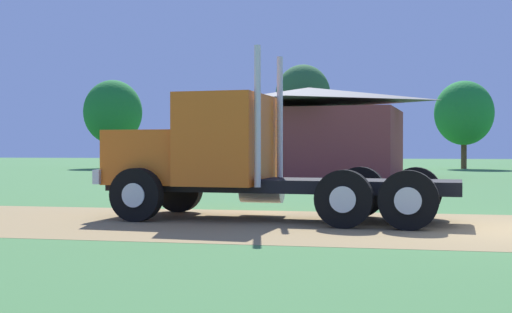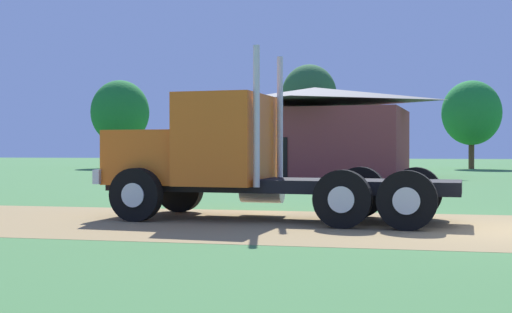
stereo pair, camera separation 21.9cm
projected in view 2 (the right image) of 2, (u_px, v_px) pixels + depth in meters
name	position (u px, v px, depth m)	size (l,w,h in m)	color
truck_foreground_white	(228.00, 159.00, 15.76)	(7.96, 3.24, 3.73)	black
shed_building	(315.00, 133.00, 41.03)	(11.42, 8.96, 5.18)	brown
tree_left	(120.00, 112.00, 57.67)	(4.79, 4.79, 7.24)	#513823
tree_mid	(309.00, 95.00, 45.59)	(3.59, 3.59, 7.08)	#513823
tree_right	(472.00, 113.00, 54.87)	(4.61, 4.61, 6.94)	#513823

